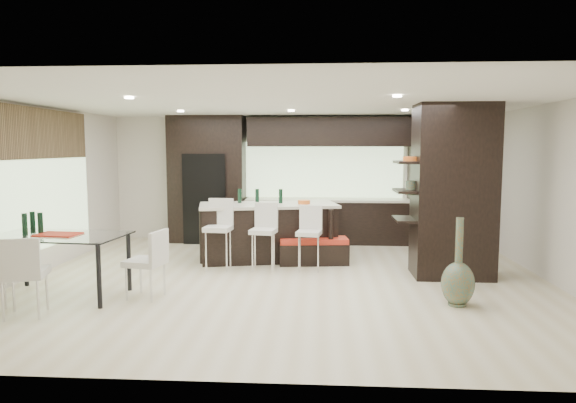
# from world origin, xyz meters

# --- Properties ---
(ground) EXTENTS (8.00, 8.00, 0.00)m
(ground) POSITION_xyz_m (0.00, 0.00, 0.00)
(ground) COLOR beige
(ground) RESTS_ON ground
(back_wall) EXTENTS (8.00, 0.02, 2.70)m
(back_wall) POSITION_xyz_m (0.00, 3.50, 1.35)
(back_wall) COLOR silver
(back_wall) RESTS_ON ground
(left_wall) EXTENTS (0.02, 7.00, 2.70)m
(left_wall) POSITION_xyz_m (-4.00, 0.00, 1.35)
(left_wall) COLOR silver
(left_wall) RESTS_ON ground
(right_wall) EXTENTS (0.02, 7.00, 2.70)m
(right_wall) POSITION_xyz_m (4.00, 0.00, 1.35)
(right_wall) COLOR silver
(right_wall) RESTS_ON ground
(ceiling) EXTENTS (8.00, 7.00, 0.02)m
(ceiling) POSITION_xyz_m (0.00, 0.00, 2.70)
(ceiling) COLOR white
(ceiling) RESTS_ON ground
(window_left) EXTENTS (0.04, 3.20, 1.90)m
(window_left) POSITION_xyz_m (-3.96, 0.20, 1.35)
(window_left) COLOR #B2D199
(window_left) RESTS_ON left_wall
(window_back) EXTENTS (3.40, 0.04, 1.20)m
(window_back) POSITION_xyz_m (0.60, 3.46, 1.55)
(window_back) COLOR #B2D199
(window_back) RESTS_ON back_wall
(stone_accent) EXTENTS (0.08, 3.00, 0.80)m
(stone_accent) POSITION_xyz_m (-3.93, 0.20, 2.25)
(stone_accent) COLOR brown
(stone_accent) RESTS_ON left_wall
(ceiling_spots) EXTENTS (4.00, 3.00, 0.02)m
(ceiling_spots) POSITION_xyz_m (0.00, 0.25, 2.68)
(ceiling_spots) COLOR white
(ceiling_spots) RESTS_ON ceiling
(back_cabinetry) EXTENTS (6.80, 0.68, 2.70)m
(back_cabinetry) POSITION_xyz_m (0.50, 3.17, 1.35)
(back_cabinetry) COLOR black
(back_cabinetry) RESTS_ON ground
(refrigerator) EXTENTS (0.90, 0.68, 1.90)m
(refrigerator) POSITION_xyz_m (-1.90, 3.12, 0.95)
(refrigerator) COLOR black
(refrigerator) RESTS_ON ground
(partition_column) EXTENTS (1.20, 0.80, 2.70)m
(partition_column) POSITION_xyz_m (2.60, 0.40, 1.35)
(partition_column) COLOR black
(partition_column) RESTS_ON ground
(kitchen_island) EXTENTS (2.62, 1.54, 1.02)m
(kitchen_island) POSITION_xyz_m (-0.41, 1.44, 0.51)
(kitchen_island) COLOR black
(kitchen_island) RESTS_ON ground
(stool_left) EXTENTS (0.46, 0.46, 0.95)m
(stool_left) POSITION_xyz_m (-1.16, 0.60, 0.48)
(stool_left) COLOR beige
(stool_left) RESTS_ON ground
(stool_mid) EXTENTS (0.46, 0.46, 0.90)m
(stool_mid) POSITION_xyz_m (-0.41, 0.61, 0.45)
(stool_mid) COLOR beige
(stool_mid) RESTS_ON ground
(stool_right) EXTENTS (0.44, 0.44, 0.86)m
(stool_right) POSITION_xyz_m (0.34, 0.62, 0.43)
(stool_right) COLOR beige
(stool_right) RESTS_ON ground
(bench) EXTENTS (1.24, 0.60, 0.46)m
(bench) POSITION_xyz_m (0.42, 1.12, 0.23)
(bench) COLOR black
(bench) RESTS_ON ground
(floor_vase) EXTENTS (0.43, 0.43, 1.14)m
(floor_vase) POSITION_xyz_m (2.30, -1.16, 0.57)
(floor_vase) COLOR #4E5940
(floor_vase) RESTS_ON ground
(dining_table) EXTENTS (1.84, 1.14, 0.85)m
(dining_table) POSITION_xyz_m (-3.02, -1.08, 0.43)
(dining_table) COLOR white
(dining_table) RESTS_ON ground
(chair_near) EXTENTS (0.60, 0.60, 0.91)m
(chair_near) POSITION_xyz_m (-3.02, -1.90, 0.45)
(chair_near) COLOR beige
(chair_near) RESTS_ON ground
(chair_end) EXTENTS (0.54, 0.54, 0.86)m
(chair_end) POSITION_xyz_m (-1.82, -1.08, 0.43)
(chair_end) COLOR beige
(chair_end) RESTS_ON ground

